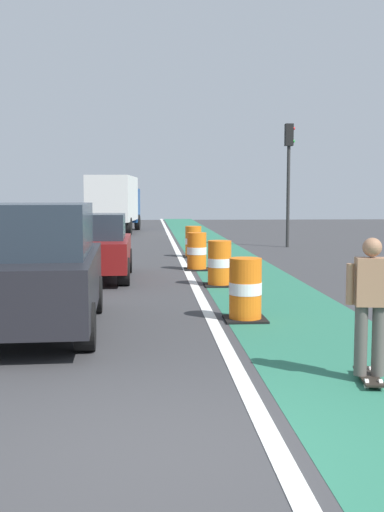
% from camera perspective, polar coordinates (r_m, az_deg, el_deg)
% --- Properties ---
extents(ground_plane, '(100.00, 100.00, 0.00)m').
position_cam_1_polar(ground_plane, '(5.53, -1.88, -17.56)').
color(ground_plane, '#38383A').
extents(bike_lane_strip, '(2.50, 80.00, 0.01)m').
position_cam_1_polar(bike_lane_strip, '(17.41, 4.62, -1.59)').
color(bike_lane_strip, '#286B51').
rests_on(bike_lane_strip, ground).
extents(lane_divider_stripe, '(0.20, 80.00, 0.01)m').
position_cam_1_polar(lane_divider_stripe, '(17.25, -0.31, -1.64)').
color(lane_divider_stripe, silver).
rests_on(lane_divider_stripe, ground).
extents(skateboarder_on_lane, '(0.57, 0.82, 1.69)m').
position_cam_1_polar(skateboarder_on_lane, '(7.51, 16.00, -4.31)').
color(skateboarder_on_lane, black).
rests_on(skateboarder_on_lane, ground).
extents(parked_suv_nearest, '(2.07, 4.67, 2.04)m').
position_cam_1_polar(parked_suv_nearest, '(10.26, -13.90, -0.94)').
color(parked_suv_nearest, black).
rests_on(parked_suv_nearest, ground).
extents(parked_sedan_second, '(1.94, 4.11, 1.70)m').
position_cam_1_polar(parked_sedan_second, '(16.29, -9.01, 0.80)').
color(parked_sedan_second, maroon).
rests_on(parked_sedan_second, ground).
extents(traffic_barrel_front, '(0.73, 0.73, 1.09)m').
position_cam_1_polar(traffic_barrel_front, '(10.87, 4.90, -3.12)').
color(traffic_barrel_front, orange).
rests_on(traffic_barrel_front, ground).
extents(traffic_barrel_mid, '(0.73, 0.73, 1.09)m').
position_cam_1_polar(traffic_barrel_mid, '(14.95, 2.53, -0.72)').
color(traffic_barrel_mid, orange).
rests_on(traffic_barrel_mid, ground).
extents(traffic_barrel_back, '(0.73, 0.73, 1.09)m').
position_cam_1_polar(traffic_barrel_back, '(18.12, 0.44, 0.39)').
color(traffic_barrel_back, orange).
rests_on(traffic_barrel_back, ground).
extents(traffic_barrel_far, '(0.73, 0.73, 1.09)m').
position_cam_1_polar(traffic_barrel_far, '(21.86, 0.12, 1.28)').
color(traffic_barrel_far, orange).
rests_on(traffic_barrel_far, ground).
extents(delivery_truck_down_block, '(2.85, 7.75, 3.23)m').
position_cam_1_polar(delivery_truck_down_block, '(36.55, -7.06, 5.03)').
color(delivery_truck_down_block, silver).
rests_on(delivery_truck_down_block, ground).
extents(traffic_light_corner, '(0.41, 0.32, 5.10)m').
position_cam_1_polar(traffic_light_corner, '(26.41, 8.83, 8.40)').
color(traffic_light_corner, '#2D2D2D').
rests_on(traffic_light_corner, ground).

